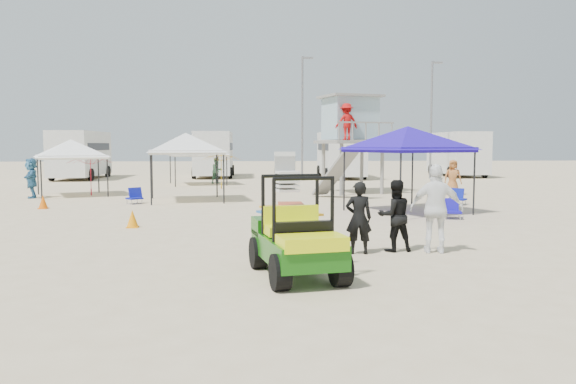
{
  "coord_description": "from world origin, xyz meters",
  "views": [
    {
      "loc": [
        -0.32,
        -9.41,
        2.36
      ],
      "look_at": [
        0.5,
        3.0,
        1.3
      ],
      "focal_mm": 35.0,
      "sensor_mm": 36.0,
      "label": 1
    }
  ],
  "objects": [
    {
      "name": "beach_chair_c",
      "position": [
        7.77,
        12.02,
        0.31
      ],
      "size": [
        0.73,
        0.84,
        0.64
      ],
      "color": "#0E1A98",
      "rests_on": "ground"
    },
    {
      "name": "rv_mid_left",
      "position": [
        -3.0,
        31.49,
        1.8
      ],
      "size": [
        2.65,
        6.5,
        3.25
      ],
      "color": "silver",
      "rests_on": "ground"
    },
    {
      "name": "lifeguard_tower",
      "position": [
        4.47,
        17.58,
        3.43
      ],
      "size": [
        3.55,
        3.55,
        4.61
      ],
      "color": "gray",
      "rests_on": "ground"
    },
    {
      "name": "rv_mid_right",
      "position": [
        6.0,
        29.99,
        1.8
      ],
      "size": [
        2.64,
        7.0,
        3.25
      ],
      "color": "silver",
      "rests_on": "ground"
    },
    {
      "name": "canopy_blue",
      "position": [
        5.05,
        9.6,
        2.83
      ],
      "size": [
        4.33,
        4.33,
        3.38
      ],
      "color": "black",
      "rests_on": "ground"
    },
    {
      "name": "umbrella_b",
      "position": [
        -1.87,
        20.5,
        0.96
      ],
      "size": [
        2.9,
        2.91,
        1.91
      ],
      "primitive_type": "imported",
      "rotation": [
        0.0,
        0.0,
        0.56
      ],
      "color": "gold",
      "rests_on": "ground"
    },
    {
      "name": "ground",
      "position": [
        0.0,
        0.0,
        0.0
      ],
      "size": [
        140.0,
        140.0,
        0.0
      ],
      "primitive_type": "plane",
      "color": "beige",
      "rests_on": "ground"
    },
    {
      "name": "beach_chair_a",
      "position": [
        -4.96,
        13.24,
        0.31
      ],
      "size": [
        0.73,
        0.84,
        0.64
      ],
      "color": "#0E159A",
      "rests_on": "ground"
    },
    {
      "name": "cone_far",
      "position": [
        -7.96,
        11.62,
        0.25
      ],
      "size": [
        0.34,
        0.34,
        0.5
      ],
      "primitive_type": "cone",
      "color": "#EB5F07",
      "rests_on": "ground"
    },
    {
      "name": "umbrella_a",
      "position": [
        -7.71,
        16.87,
        0.93
      ],
      "size": [
        2.68,
        2.7,
        1.87
      ],
      "primitive_type": "imported",
      "rotation": [
        0.0,
        0.0,
        -0.4
      ],
      "color": "red",
      "rests_on": "ground"
    },
    {
      "name": "man_mid",
      "position": [
        2.83,
        2.67,
        0.79
      ],
      "size": [
        0.84,
        0.69,
        1.58
      ],
      "primitive_type": "imported",
      "rotation": [
        0.0,
        0.0,
        3.27
      ],
      "color": "black",
      "rests_on": "ground"
    },
    {
      "name": "surf_trailer",
      "position": [
        0.47,
        2.72,
        0.79
      ],
      "size": [
        1.46,
        2.23,
        1.94
      ],
      "color": "black",
      "rests_on": "ground"
    },
    {
      "name": "beach_chair_b",
      "position": [
        6.04,
        7.95,
        0.31
      ],
      "size": [
        0.65,
        0.7,
        0.64
      ],
      "color": "#150E9E",
      "rests_on": "ground"
    },
    {
      "name": "distant_beachgoers",
      "position": [
        -3.57,
        18.04,
        0.84
      ],
      "size": [
        19.97,
        10.11,
        1.76
      ],
      "color": "teal",
      "rests_on": "ground"
    },
    {
      "name": "rv_far_right",
      "position": [
        15.0,
        31.49,
        1.8
      ],
      "size": [
        2.64,
        6.6,
        3.25
      ],
      "color": "silver",
      "rests_on": "ground"
    },
    {
      "name": "light_pole_right",
      "position": [
        12.0,
        28.5,
        4.0
      ],
      "size": [
        0.14,
        0.14,
        8.0
      ],
      "primitive_type": "cylinder",
      "color": "slate",
      "rests_on": "ground"
    },
    {
      "name": "cone_near",
      "position": [
        -3.69,
        6.64,
        0.25
      ],
      "size": [
        0.34,
        0.34,
        0.5
      ],
      "primitive_type": "cone",
      "color": "orange",
      "rests_on": "ground"
    },
    {
      "name": "man_left",
      "position": [
        1.98,
        2.42,
        0.78
      ],
      "size": [
        0.59,
        0.41,
        1.57
      ],
      "primitive_type": "imported",
      "rotation": [
        0.0,
        0.0,
        3.08
      ],
      "color": "black",
      "rests_on": "ground"
    },
    {
      "name": "light_pole_left",
      "position": [
        3.0,
        27.0,
        4.0
      ],
      "size": [
        0.14,
        0.14,
        8.0
      ],
      "primitive_type": "cylinder",
      "color": "slate",
      "rests_on": "ground"
    },
    {
      "name": "canopy_white_c",
      "position": [
        -3.46,
        23.86,
        2.41
      ],
      "size": [
        3.69,
        3.69,
        2.96
      ],
      "color": "black",
      "rests_on": "ground"
    },
    {
      "name": "canopy_white_a",
      "position": [
        -3.03,
        14.21,
        2.69
      ],
      "size": [
        3.41,
        3.41,
        3.24
      ],
      "color": "black",
      "rests_on": "ground"
    },
    {
      "name": "utility_cart",
      "position": [
        0.46,
        0.39,
        0.83
      ],
      "size": [
        1.6,
        2.53,
        1.78
      ],
      "color": "#13530D",
      "rests_on": "ground"
    },
    {
      "name": "rv_far_left",
      "position": [
        -12.0,
        29.99,
        1.8
      ],
      "size": [
        2.64,
        6.8,
        3.25
      ],
      "color": "silver",
      "rests_on": "ground"
    },
    {
      "name": "man_right",
      "position": [
        3.68,
        2.42,
        0.96
      ],
      "size": [
        1.21,
        0.71,
        1.93
      ],
      "primitive_type": "imported",
      "rotation": [
        0.0,
        0.0,
        2.92
      ],
      "color": "white",
      "rests_on": "ground"
    },
    {
      "name": "canopy_white_b",
      "position": [
        -8.56,
        16.95,
        2.44
      ],
      "size": [
        3.8,
        3.8,
        2.99
      ],
      "color": "black",
      "rests_on": "ground"
    }
  ]
}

